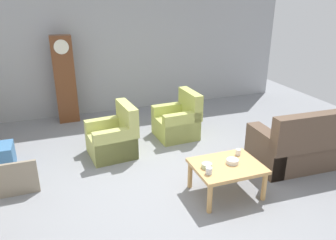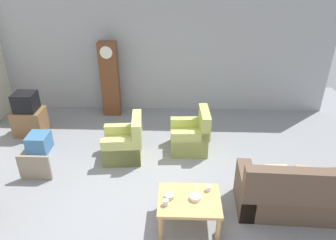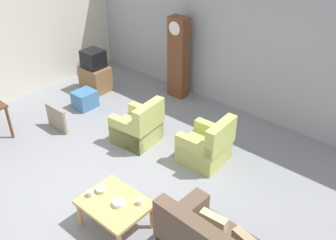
# 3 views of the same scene
# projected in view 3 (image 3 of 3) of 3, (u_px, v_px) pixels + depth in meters

# --- Properties ---
(ground_plane) EXTENTS (10.40, 10.40, 0.00)m
(ground_plane) POSITION_uv_depth(u_px,v_px,m) (120.00, 187.00, 6.29)
(ground_plane) COLOR gray
(garage_door_wall) EXTENTS (8.40, 0.16, 3.20)m
(garage_door_wall) POSITION_uv_depth(u_px,v_px,m) (242.00, 39.00, 7.75)
(garage_door_wall) COLOR #9EA0A5
(garage_door_wall) RESTS_ON ground_plane
(armchair_olive_near) EXTENTS (0.86, 0.83, 0.92)m
(armchair_olive_near) POSITION_uv_depth(u_px,v_px,m) (138.00, 128.00, 7.27)
(armchair_olive_near) COLOR #B7BC66
(armchair_olive_near) RESTS_ON ground_plane
(armchair_olive_far) EXTENTS (0.83, 0.80, 0.92)m
(armchair_olive_far) POSITION_uv_depth(u_px,v_px,m) (206.00, 147.00, 6.74)
(armchair_olive_far) COLOR #B4BD5E
(armchair_olive_far) RESTS_ON ground_plane
(coffee_table_wood) EXTENTS (0.96, 0.76, 0.47)m
(coffee_table_wood) POSITION_uv_depth(u_px,v_px,m) (115.00, 206.00, 5.37)
(coffee_table_wood) COLOR tan
(coffee_table_wood) RESTS_ON ground_plane
(grandfather_clock) EXTENTS (0.44, 0.30, 1.91)m
(grandfather_clock) POSITION_uv_depth(u_px,v_px,m) (178.00, 58.00, 8.57)
(grandfather_clock) COLOR brown
(grandfather_clock) RESTS_ON ground_plane
(tv_stand_cabinet) EXTENTS (0.68, 0.52, 0.60)m
(tv_stand_cabinet) POSITION_uv_depth(u_px,v_px,m) (96.00, 78.00, 9.16)
(tv_stand_cabinet) COLOR brown
(tv_stand_cabinet) RESTS_ON ground_plane
(tv_crt) EXTENTS (0.48, 0.44, 0.42)m
(tv_crt) POSITION_uv_depth(u_px,v_px,m) (93.00, 59.00, 8.89)
(tv_crt) COLOR black
(tv_crt) RESTS_ON tv_stand_cabinet
(framed_picture_leaning) EXTENTS (0.60, 0.05, 0.52)m
(framed_picture_leaning) POSITION_uv_depth(u_px,v_px,m) (57.00, 119.00, 7.65)
(framed_picture_leaning) COLOR gray
(framed_picture_leaning) RESTS_ON ground_plane
(storage_box_blue) EXTENTS (0.42, 0.47, 0.39)m
(storage_box_blue) POSITION_uv_depth(u_px,v_px,m) (85.00, 99.00, 8.48)
(storage_box_blue) COLOR teal
(storage_box_blue) RESTS_ON ground_plane
(cup_white_porcelain) EXTENTS (0.08, 0.08, 0.09)m
(cup_white_porcelain) POSITION_uv_depth(u_px,v_px,m) (140.00, 202.00, 5.28)
(cup_white_porcelain) COLOR white
(cup_white_porcelain) RESTS_ON coffee_table_wood
(cup_blue_rimmed) EXTENTS (0.09, 0.09, 0.09)m
(cup_blue_rimmed) POSITION_uv_depth(u_px,v_px,m) (90.00, 193.00, 5.42)
(cup_blue_rimmed) COLOR silver
(cup_blue_rimmed) RESTS_ON coffee_table_wood
(bowl_white_stacked) EXTENTS (0.17, 0.17, 0.06)m
(bowl_white_stacked) POSITION_uv_depth(u_px,v_px,m) (119.00, 203.00, 5.27)
(bowl_white_stacked) COLOR white
(bowl_white_stacked) RESTS_ON coffee_table_wood
(bowl_shallow_green) EXTENTS (0.15, 0.15, 0.06)m
(bowl_shallow_green) POSITION_uv_depth(u_px,v_px,m) (101.00, 190.00, 5.50)
(bowl_shallow_green) COLOR #B2C69E
(bowl_shallow_green) RESTS_ON coffee_table_wood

